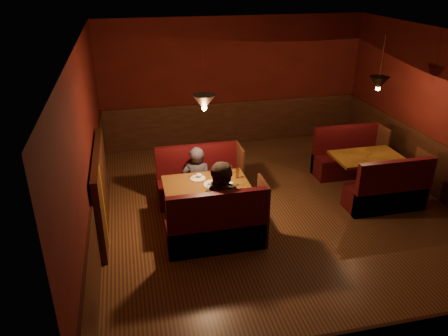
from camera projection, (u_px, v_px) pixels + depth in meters
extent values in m
cube|color=#442619|center=(282.00, 216.00, 7.42)|extent=(6.00, 7.00, 0.01)
cube|color=#2F2017|center=(294.00, 40.00, 6.18)|extent=(6.00, 7.00, 0.01)
cube|color=#50120E|center=(233.00, 83.00, 9.90)|extent=(6.00, 0.01, 2.90)
cube|color=#50120E|center=(432.00, 280.00, 3.70)|extent=(6.00, 0.01, 2.90)
cube|color=#50120E|center=(88.00, 153.00, 6.20)|extent=(0.01, 7.00, 2.90)
cube|color=black|center=(233.00, 123.00, 10.28)|extent=(6.00, 0.04, 1.00)
cube|color=black|center=(98.00, 211.00, 6.60)|extent=(0.04, 7.00, 1.00)
cube|color=black|center=(442.00, 173.00, 7.80)|extent=(0.04, 7.00, 1.00)
cube|color=black|center=(101.00, 189.00, 6.91)|extent=(0.10, 2.20, 1.30)
cube|color=#BD8F0E|center=(104.00, 206.00, 6.43)|extent=(0.01, 0.12, 1.30)
cylinder|color=#333333|center=(204.00, 75.00, 6.23)|extent=(0.01, 0.01, 0.80)
cone|color=black|center=(204.00, 102.00, 6.40)|extent=(0.34, 0.34, 0.22)
sphere|color=#FFBF72|center=(204.00, 108.00, 6.44)|extent=(0.08, 0.08, 0.08)
cylinder|color=#333333|center=(382.00, 59.00, 7.25)|extent=(0.01, 0.01, 0.80)
cone|color=black|center=(379.00, 83.00, 7.42)|extent=(0.34, 0.34, 0.22)
sphere|color=#FFBF72|center=(378.00, 88.00, 7.45)|extent=(0.08, 0.08, 0.08)
cube|color=#4E2F0D|center=(206.00, 184.00, 6.97)|extent=(1.35, 0.82, 0.05)
cylinder|color=black|center=(206.00, 204.00, 7.12)|extent=(0.14, 0.14, 0.68)
cylinder|color=black|center=(206.00, 220.00, 7.26)|extent=(0.54, 0.54, 0.04)
cylinder|color=silver|center=(212.00, 185.00, 6.88)|extent=(0.27, 0.27, 0.02)
cube|color=black|center=(213.00, 183.00, 6.87)|extent=(0.09, 0.08, 0.03)
ellipsoid|color=silver|center=(209.00, 183.00, 6.85)|extent=(0.07, 0.07, 0.05)
cube|color=tan|center=(218.00, 186.00, 6.79)|extent=(0.08, 0.07, 0.03)
cylinder|color=silver|center=(208.00, 187.00, 6.78)|extent=(0.06, 0.12, 0.01)
cylinder|color=silver|center=(198.00, 178.00, 7.08)|extent=(0.25, 0.25, 0.01)
ellipsoid|color=beige|center=(199.00, 175.00, 7.12)|extent=(0.10, 0.10, 0.05)
cube|color=silver|center=(195.00, 178.00, 7.08)|extent=(0.18, 0.09, 0.00)
cylinder|color=white|center=(223.00, 178.00, 7.02)|extent=(0.05, 0.05, 0.08)
cylinder|color=white|center=(231.00, 169.00, 7.24)|extent=(0.07, 0.07, 0.14)
cylinder|color=white|center=(237.00, 181.00, 6.85)|extent=(0.07, 0.07, 0.14)
cylinder|color=#47230F|center=(238.00, 173.00, 7.09)|extent=(0.06, 0.06, 0.15)
cylinder|color=#47230F|center=(238.00, 167.00, 7.04)|extent=(0.03, 0.03, 0.07)
ellipsoid|color=white|center=(231.00, 183.00, 6.89)|extent=(0.11, 0.11, 0.04)
cube|color=black|center=(199.00, 191.00, 7.79)|extent=(1.45, 0.53, 0.43)
cube|color=black|center=(197.00, 171.00, 7.85)|extent=(1.45, 0.12, 1.01)
cube|color=black|center=(239.00, 172.00, 7.82)|extent=(0.04, 0.53, 1.01)
cube|color=black|center=(215.00, 233.00, 6.56)|extent=(1.45, 0.53, 0.43)
cube|color=black|center=(218.00, 224.00, 6.25)|extent=(1.45, 0.12, 1.01)
cube|color=black|center=(263.00, 211.00, 6.58)|extent=(0.04, 0.53, 1.01)
cube|color=#4E2F0D|center=(367.00, 157.00, 8.00)|extent=(1.25, 0.80, 0.05)
cylinder|color=black|center=(365.00, 174.00, 8.14)|extent=(0.13, 0.13, 0.66)
cylinder|color=black|center=(363.00, 189.00, 8.28)|extent=(0.53, 0.53, 0.04)
cube|color=black|center=(347.00, 165.00, 8.80)|extent=(1.34, 0.52, 0.42)
cube|color=black|center=(344.00, 149.00, 8.85)|extent=(1.34, 0.11, 0.98)
cube|color=black|center=(380.00, 149.00, 8.81)|extent=(0.04, 0.52, 0.98)
cube|color=black|center=(384.00, 197.00, 7.59)|extent=(1.34, 0.52, 0.42)
cube|color=black|center=(393.00, 188.00, 7.30)|extent=(1.34, 0.11, 0.98)
cube|color=black|center=(422.00, 178.00, 7.61)|extent=(0.04, 0.52, 0.98)
imported|color=#2F2D38|center=(196.00, 167.00, 7.47)|extent=(0.57, 0.41, 1.46)
imported|color=#2D251E|center=(224.00, 194.00, 6.41)|extent=(0.96, 0.85, 1.65)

